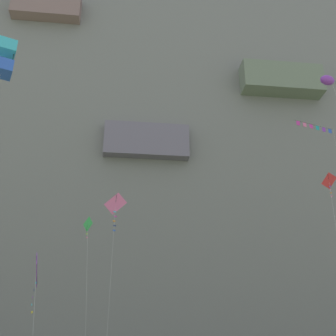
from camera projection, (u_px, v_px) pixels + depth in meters
name	position (u px, v px, depth m)	size (l,w,h in m)	color
cliff_face	(142.00, 137.00, 84.28)	(180.00, 32.82, 84.57)	slate
kite_diamond_high_right	(330.00, 190.00, 37.26)	(2.85, 4.21, 17.41)	red
kite_box_far_left	(4.00, 59.00, 24.01)	(2.02, 2.29, 18.95)	#38B2D1
kite_diamond_front_field	(115.00, 207.00, 40.04)	(2.21, 3.84, 16.64)	pink
kite_diamond_mid_right	(88.00, 231.00, 36.41)	(1.29, 1.80, 13.52)	green
kite_banner_low_right	(317.00, 134.00, 52.04)	(5.84, 5.67, 28.72)	black
kite_diamond_mid_center	(37.00, 272.00, 31.00)	(1.61, 6.08, 9.29)	purple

